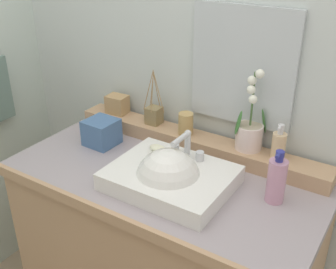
{
  "coord_description": "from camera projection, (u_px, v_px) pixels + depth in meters",
  "views": [
    {
      "loc": [
        0.75,
        -1.16,
        1.73
      ],
      "look_at": [
        0.03,
        -0.02,
        1.04
      ],
      "focal_mm": 44.35,
      "sensor_mm": 36.0,
      "label": 1
    }
  ],
  "objects": [
    {
      "name": "soap_dispenser",
      "position": [
        279.0,
        145.0,
        1.58
      ],
      "size": [
        0.05,
        0.06,
        0.14
      ],
      "color": "beige",
      "rests_on": "back_ledge"
    },
    {
      "name": "potted_plant",
      "position": [
        250.0,
        130.0,
        1.64
      ],
      "size": [
        0.12,
        0.11,
        0.34
      ],
      "color": "silver",
      "rests_on": "back_ledge"
    },
    {
      "name": "tumbler_cup",
      "position": [
        186.0,
        124.0,
        1.77
      ],
      "size": [
        0.06,
        0.06,
        0.1
      ],
      "primitive_type": "cylinder",
      "color": "tan",
      "rests_on": "back_ledge"
    },
    {
      "name": "mirror",
      "position": [
        242.0,
        67.0,
        1.61
      ],
      "size": [
        0.43,
        0.02,
        0.47
      ],
      "primitive_type": "cube",
      "color": "silver"
    },
    {
      "name": "lotion_bottle",
      "position": [
        276.0,
        180.0,
        1.43
      ],
      "size": [
        0.07,
        0.07,
        0.2
      ],
      "color": "#C991AC",
      "rests_on": "vanity_cabinet"
    },
    {
      "name": "trinket_box",
      "position": [
        117.0,
        104.0,
        1.98
      ],
      "size": [
        0.1,
        0.08,
        0.09
      ],
      "primitive_type": "cube",
      "rotation": [
        0.0,
        0.0,
        0.07
      ],
      "color": "tan",
      "rests_on": "back_ledge"
    },
    {
      "name": "tissue_box",
      "position": [
        102.0,
        132.0,
        1.82
      ],
      "size": [
        0.13,
        0.13,
        0.11
      ],
      "primitive_type": "cube",
      "rotation": [
        0.0,
        0.0,
        -0.03
      ],
      "color": "#456A9B",
      "rests_on": "vanity_cabinet"
    },
    {
      "name": "back_ledge",
      "position": [
        195.0,
        142.0,
        1.79
      ],
      "size": [
        1.17,
        0.12,
        0.06
      ],
      "primitive_type": "cube",
      "color": "tan",
      "rests_on": "vanity_cabinet"
    },
    {
      "name": "sink_basin",
      "position": [
        169.0,
        179.0,
        1.53
      ],
      "size": [
        0.44,
        0.35,
        0.27
      ],
      "color": "white",
      "rests_on": "vanity_cabinet"
    },
    {
      "name": "reed_diffuser",
      "position": [
        154.0,
        115.0,
        1.87
      ],
      "size": [
        0.1,
        0.07,
        0.25
      ],
      "color": "olive",
      "rests_on": "back_ledge"
    },
    {
      "name": "vanity_cabinet",
      "position": [
        165.0,
        256.0,
        1.82
      ],
      "size": [
        1.24,
        0.63,
        0.86
      ],
      "color": "tan",
      "rests_on": "ground"
    },
    {
      "name": "wall_back",
      "position": [
        218.0,
        45.0,
        1.75
      ],
      "size": [
        2.83,
        0.2,
        2.54
      ],
      "primitive_type": "cube",
      "color": "silver",
      "rests_on": "ground"
    },
    {
      "name": "soap_bar",
      "position": [
        158.0,
        148.0,
        1.65
      ],
      "size": [
        0.07,
        0.04,
        0.02
      ],
      "primitive_type": "ellipsoid",
      "color": "beige",
      "rests_on": "sink_basin"
    }
  ]
}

